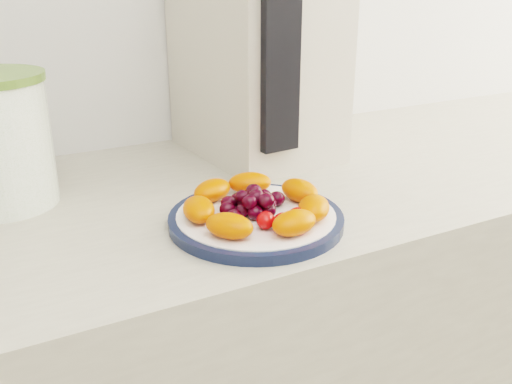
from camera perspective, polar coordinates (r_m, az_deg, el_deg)
plate_rim at (r=0.81m, az=0.00°, el=-2.78°), size 0.25×0.25×0.01m
plate_face at (r=0.81m, az=0.00°, el=-2.71°), size 0.23×0.23×0.02m
appliance_body at (r=1.09m, az=-0.04°, el=13.83°), size 0.24×0.33×0.39m
appliance_panel at (r=0.93m, az=2.40°, el=12.73°), size 0.07×0.03×0.29m
fruit_plate at (r=0.80m, az=0.19°, el=-1.23°), size 0.22×0.22×0.04m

